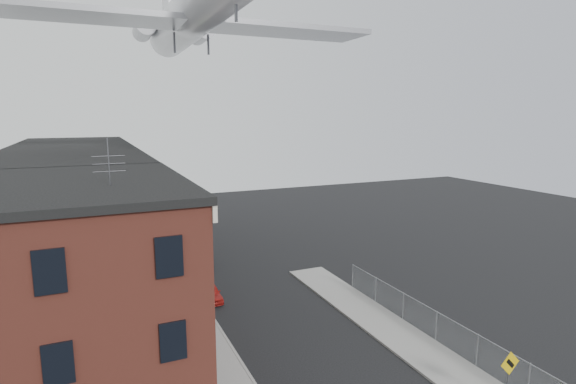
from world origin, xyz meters
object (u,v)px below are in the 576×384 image
object	(u,v)px
utility_pole	(173,234)
street_tree	(158,221)
warning_sign	(509,371)
car_mid	(203,260)
airplane	(192,14)
car_far	(182,229)
car_near	(210,293)

from	to	relation	value
utility_pole	street_tree	bearing A→B (deg)	88.11
warning_sign	car_mid	distance (m)	25.86
street_tree	car_mid	distance (m)	6.04
utility_pole	airplane	world-z (taller)	airplane
utility_pole	street_tree	xyz separation A→B (m)	(0.33, 9.92, -1.22)
utility_pole	airplane	bearing A→B (deg)	61.43
warning_sign	car_far	world-z (taller)	warning_sign
car_mid	car_far	xyz separation A→B (m)	(0.43, 11.42, 0.09)
car_mid	utility_pole	bearing A→B (deg)	-117.59
utility_pole	car_near	size ratio (longest dim) A/B	2.75
car_mid	warning_sign	bearing A→B (deg)	-68.83
car_mid	airplane	size ratio (longest dim) A/B	0.11
utility_pole	airplane	distance (m)	17.66
warning_sign	car_near	bearing A→B (deg)	117.64
warning_sign	street_tree	world-z (taller)	street_tree
car_far	airplane	distance (m)	23.18
car_near	car_mid	bearing A→B (deg)	80.91
airplane	car_near	bearing A→B (deg)	-97.93
street_tree	airplane	distance (m)	18.23
car_mid	street_tree	bearing A→B (deg)	128.63
utility_pole	car_far	bearing A→B (deg)	77.40
utility_pole	street_tree	size ratio (longest dim) A/B	1.73
car_far	car_mid	bearing A→B (deg)	-88.17
airplane	utility_pole	bearing A→B (deg)	-118.57
warning_sign	utility_pole	size ratio (longest dim) A/B	0.31
street_tree	car_near	world-z (taller)	street_tree
car_near	car_far	bearing A→B (deg)	85.33
car_far	airplane	world-z (taller)	airplane
car_near	car_mid	distance (m)	7.44
car_mid	car_far	world-z (taller)	car_far
warning_sign	car_near	distance (m)	19.55
airplane	warning_sign	bearing A→B (deg)	-72.26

